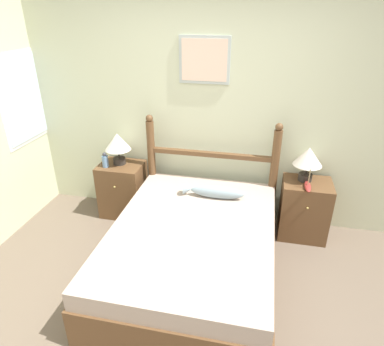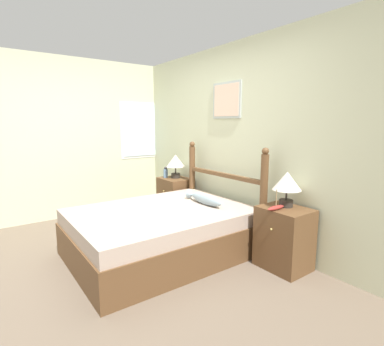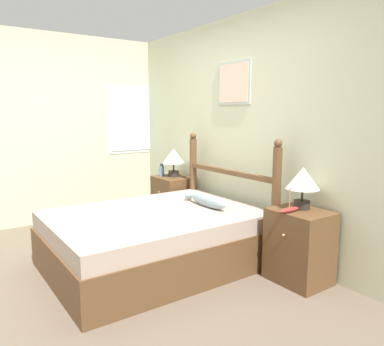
% 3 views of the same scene
% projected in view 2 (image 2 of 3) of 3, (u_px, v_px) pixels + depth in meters
% --- Properties ---
extents(ground_plane, '(16.00, 16.00, 0.00)m').
position_uv_depth(ground_plane, '(113.00, 267.00, 3.22)').
color(ground_plane, brown).
extents(wall_back, '(6.40, 0.08, 2.55)m').
position_uv_depth(wall_back, '(233.00, 142.00, 4.01)').
color(wall_back, beige).
rests_on(wall_back, ground_plane).
extents(wall_left, '(0.08, 6.40, 2.55)m').
position_uv_depth(wall_left, '(60.00, 139.00, 4.71)').
color(wall_left, beige).
rests_on(wall_left, ground_plane).
extents(bed, '(1.48, 1.99, 0.54)m').
position_uv_depth(bed, '(161.00, 232.00, 3.50)').
color(bed, brown).
rests_on(bed, ground_plane).
extents(headboard, '(1.48, 0.09, 1.26)m').
position_uv_depth(headboard, '(223.00, 188.00, 3.98)').
color(headboard, brown).
rests_on(headboard, ground_plane).
extents(nightstand_left, '(0.51, 0.43, 0.66)m').
position_uv_depth(nightstand_left, '(175.00, 198.00, 4.84)').
color(nightstand_left, brown).
rests_on(nightstand_left, ground_plane).
extents(nightstand_right, '(0.51, 0.43, 0.66)m').
position_uv_depth(nightstand_right, '(284.00, 238.00, 3.15)').
color(nightstand_right, brown).
rests_on(nightstand_right, ground_plane).
extents(table_lamp_left, '(0.30, 0.30, 0.37)m').
position_uv_depth(table_lamp_left, '(176.00, 162.00, 4.77)').
color(table_lamp_left, '#2D2823').
rests_on(table_lamp_left, nightstand_left).
extents(table_lamp_right, '(0.30, 0.30, 0.37)m').
position_uv_depth(table_lamp_right, '(287.00, 183.00, 3.11)').
color(table_lamp_right, '#2D2823').
rests_on(table_lamp_right, nightstand_right).
extents(bottle, '(0.07, 0.07, 0.18)m').
position_uv_depth(bottle, '(166.00, 173.00, 4.83)').
color(bottle, '#668CB2').
rests_on(bottle, nightstand_left).
extents(model_boat, '(0.06, 0.24, 0.21)m').
position_uv_depth(model_boat, '(276.00, 207.00, 3.04)').
color(model_boat, maroon).
rests_on(model_boat, nightstand_right).
extents(fish_pillow, '(0.63, 0.12, 0.13)m').
position_uv_depth(fish_pillow, '(204.00, 199.00, 3.69)').
color(fish_pillow, '#8499A3').
rests_on(fish_pillow, bed).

